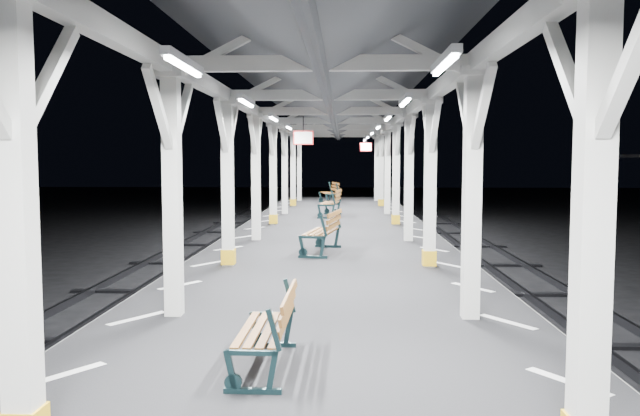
# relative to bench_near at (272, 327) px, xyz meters

# --- Properties ---
(ground) EXTENTS (120.00, 120.00, 0.00)m
(ground) POSITION_rel_bench_near_xyz_m (0.42, 4.11, -1.42)
(ground) COLOR black
(ground) RESTS_ON ground
(platform) EXTENTS (6.00, 50.00, 1.00)m
(platform) POSITION_rel_bench_near_xyz_m (0.42, 4.11, -0.92)
(platform) COLOR black
(platform) RESTS_ON ground
(hazard_stripes_left) EXTENTS (1.00, 48.00, 0.01)m
(hazard_stripes_left) POSITION_rel_bench_near_xyz_m (-2.03, 4.11, -0.42)
(hazard_stripes_left) COLOR silver
(hazard_stripes_left) RESTS_ON platform
(hazard_stripes_right) EXTENTS (1.00, 48.00, 0.01)m
(hazard_stripes_right) POSITION_rel_bench_near_xyz_m (2.87, 4.11, -0.42)
(hazard_stripes_right) COLOR silver
(hazard_stripes_right) RESTS_ON platform
(track_left) EXTENTS (2.20, 60.00, 0.16)m
(track_left) POSITION_rel_bench_near_xyz_m (-4.58, 4.11, -1.35)
(track_left) COLOR #2D2D33
(track_left) RESTS_ON ground
(track_right) EXTENTS (2.20, 60.00, 0.16)m
(track_right) POSITION_rel_bench_near_xyz_m (5.42, 4.11, -1.35)
(track_right) COLOR #2D2D33
(track_right) RESTS_ON ground
(canopy) EXTENTS (5.40, 49.00, 4.65)m
(canopy) POSITION_rel_bench_near_xyz_m (0.42, 4.09, 3.13)
(canopy) COLOR silver
(canopy) RESTS_ON platform
(bench_near) EXTENTS (0.57, 1.48, 0.80)m
(bench_near) POSITION_rel_bench_near_xyz_m (0.00, 0.00, 0.00)
(bench_near) COLOR black
(bench_near) RESTS_ON platform
(bench_mid) EXTENTS (0.94, 1.85, 0.96)m
(bench_mid) POSITION_rel_bench_near_xyz_m (0.31, 7.90, 0.09)
(bench_mid) COLOR black
(bench_mid) RESTS_ON platform
(bench_far) EXTENTS (0.89, 1.93, 1.01)m
(bench_far) POSITION_rel_bench_near_xyz_m (0.31, 16.99, 0.12)
(bench_far) COLOR black
(bench_far) RESTS_ON platform
(bench_extra) EXTENTS (1.08, 1.99, 1.02)m
(bench_extra) POSITION_rel_bench_near_xyz_m (0.11, 23.99, 0.12)
(bench_extra) COLOR black
(bench_extra) RESTS_ON platform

